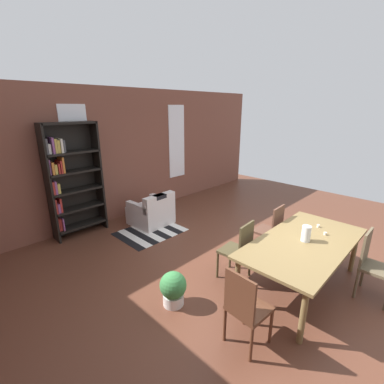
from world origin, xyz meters
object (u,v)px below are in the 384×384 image
(dining_table, at_px, (304,246))
(bookshelf_tall, at_px, (70,179))
(potted_plant_by_shelf, at_px, (173,288))
(dining_chair_near_right, at_px, (373,263))
(dining_chair_far_right, at_px, (271,229))
(dining_chair_far_left, at_px, (239,249))
(dining_chair_head_left, at_px, (245,307))
(vase_on_table, at_px, (306,234))
(armchair_white, at_px, (152,212))

(dining_table, xyz_separation_m, bookshelf_tall, (-1.55, 4.05, 0.52))
(bookshelf_tall, xyz_separation_m, potted_plant_by_shelf, (-0.00, -3.01, -0.93))
(dining_chair_near_right, height_order, dining_chair_far_right, same)
(potted_plant_by_shelf, bearing_deg, dining_chair_near_right, -41.60)
(dining_chair_far_left, relative_size, potted_plant_by_shelf, 1.99)
(potted_plant_by_shelf, bearing_deg, dining_table, -33.92)
(dining_table, height_order, potted_plant_by_shelf, dining_table)
(dining_chair_head_left, height_order, bookshelf_tall, bookshelf_tall)
(dining_table, relative_size, potted_plant_by_shelf, 4.48)
(potted_plant_by_shelf, bearing_deg, dining_chair_far_left, -14.66)
(vase_on_table, distance_m, dining_chair_far_right, 0.95)
(vase_on_table, xyz_separation_m, bookshelf_tall, (-1.57, 4.05, 0.33))
(dining_chair_far_left, xyz_separation_m, dining_chair_far_right, (0.96, -0.00, 0.00))
(dining_chair_far_left, bearing_deg, bookshelf_tall, 108.07)
(dining_chair_head_left, bearing_deg, vase_on_table, -0.19)
(potted_plant_by_shelf, bearing_deg, dining_chair_head_left, -84.13)
(dining_table, distance_m, dining_chair_head_left, 1.45)
(dining_chair_far_right, bearing_deg, potted_plant_by_shelf, 172.13)
(dining_chair_near_right, distance_m, potted_plant_by_shelf, 2.73)
(dining_chair_near_right, bearing_deg, vase_on_table, 121.22)
(dining_chair_near_right, relative_size, potted_plant_by_shelf, 1.99)
(armchair_white, relative_size, potted_plant_by_shelf, 1.76)
(vase_on_table, height_order, potted_plant_by_shelf, vase_on_table)
(dining_chair_head_left, bearing_deg, dining_chair_far_left, 38.03)
(dining_chair_head_left, relative_size, potted_plant_by_shelf, 1.99)
(dining_chair_head_left, xyz_separation_m, potted_plant_by_shelf, (-0.11, 1.04, -0.26))
(dining_table, bearing_deg, dining_chair_near_right, -57.70)
(dining_chair_far_left, relative_size, dining_chair_far_right, 1.00)
(dining_chair_head_left, relative_size, armchair_white, 1.13)
(dining_chair_far_left, bearing_deg, vase_on_table, -56.92)
(dining_chair_head_left, bearing_deg, potted_plant_by_shelf, 95.87)
(dining_chair_far_left, xyz_separation_m, dining_chair_head_left, (-0.97, -0.76, 0.00))
(armchair_white, bearing_deg, dining_chair_head_left, -111.35)
(dining_chair_near_right, height_order, dining_chair_far_left, same)
(dining_chair_far_left, distance_m, armchair_white, 2.62)
(dining_chair_far_right, height_order, armchair_white, dining_chair_far_right)
(armchair_white, distance_m, potted_plant_by_shelf, 2.71)
(dining_chair_head_left, bearing_deg, dining_chair_far_right, 21.43)
(vase_on_table, relative_size, armchair_white, 0.27)
(dining_chair_far_left, bearing_deg, potted_plant_by_shelf, 165.34)
(dining_table, xyz_separation_m, dining_chair_near_right, (0.48, -0.76, -0.16))
(dining_chair_far_right, bearing_deg, dining_chair_far_left, 179.99)
(dining_chair_far_left, height_order, dining_chair_far_right, same)
(vase_on_table, height_order, dining_chair_far_left, vase_on_table)
(vase_on_table, bearing_deg, dining_chair_near_right, -58.78)
(potted_plant_by_shelf, bearing_deg, vase_on_table, -33.58)
(dining_table, height_order, dining_chair_head_left, dining_chair_head_left)
(vase_on_table, height_order, dining_chair_far_right, vase_on_table)
(dining_table, relative_size, dining_chair_head_left, 2.25)
(dining_chair_far_right, bearing_deg, dining_table, -122.45)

